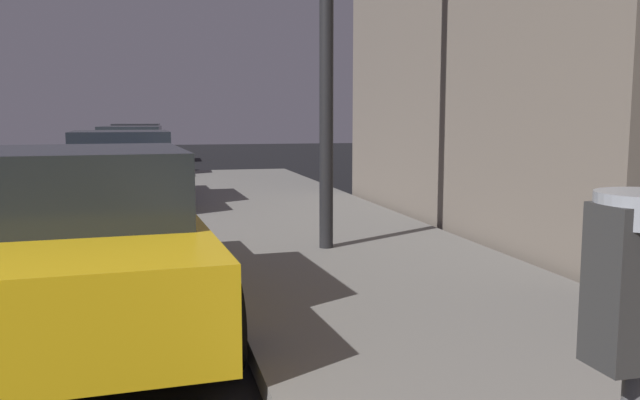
% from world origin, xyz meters
% --- Properties ---
extents(parking_meter, '(0.19, 0.19, 1.39)m').
position_xyz_m(parking_meter, '(4.27, -0.31, 1.20)').
color(parking_meter, '#59595B').
rests_on(parking_meter, sidewalk).
extents(car_yellow_cab, '(2.18, 4.24, 1.43)m').
position_xyz_m(car_yellow_cab, '(2.85, 4.17, 0.70)').
color(car_yellow_cab, gold).
rests_on(car_yellow_cab, ground).
extents(car_blue, '(2.22, 4.20, 1.43)m').
position_xyz_m(car_blue, '(2.85, 11.08, 0.71)').
color(car_blue, navy).
rests_on(car_blue, ground).
extents(car_white, '(2.17, 4.27, 1.43)m').
position_xyz_m(car_white, '(2.85, 17.57, 0.72)').
color(car_white, silver).
rests_on(car_white, ground).
extents(car_red, '(2.23, 4.16, 1.43)m').
position_xyz_m(car_red, '(2.85, 24.42, 0.72)').
color(car_red, maroon).
rests_on(car_red, ground).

